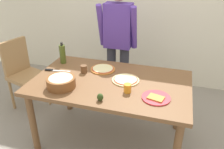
{
  "coord_description": "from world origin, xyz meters",
  "views": [
    {
      "loc": [
        0.61,
        -1.98,
        1.9
      ],
      "look_at": [
        0.0,
        0.05,
        0.81
      ],
      "focal_mm": 37.04,
      "sensor_mm": 36.0,
      "label": 1
    }
  ],
  "objects": [
    {
      "name": "cup_small_brown",
      "position": [
        -0.34,
        0.1,
        0.8
      ],
      "size": [
        0.07,
        0.07,
        0.08
      ],
      "primitive_type": "cylinder",
      "color": "brown",
      "rests_on": "dining_table"
    },
    {
      "name": "ground",
      "position": [
        0.0,
        0.0,
        0.0
      ],
      "size": [
        8.0,
        8.0,
        0.0
      ],
      "primitive_type": "plane",
      "color": "gray"
    },
    {
      "name": "olive_oil_bottle",
      "position": [
        -0.67,
        0.27,
        0.87
      ],
      "size": [
        0.07,
        0.07,
        0.26
      ],
      "color": "#47561E",
      "rests_on": "dining_table"
    },
    {
      "name": "pizza_cooked_on_tray",
      "position": [
        -0.16,
        0.23,
        0.77
      ],
      "size": [
        0.28,
        0.28,
        0.02
      ],
      "color": "#C67A33",
      "rests_on": "dining_table"
    },
    {
      "name": "avocado",
      "position": [
        0.02,
        -0.37,
        0.8
      ],
      "size": [
        0.06,
        0.06,
        0.07
      ],
      "primitive_type": "ellipsoid",
      "color": "#2D4219",
      "rests_on": "dining_table"
    },
    {
      "name": "popcorn_bowl",
      "position": [
        -0.43,
        -0.25,
        0.82
      ],
      "size": [
        0.28,
        0.28,
        0.11
      ],
      "color": "brown",
      "rests_on": "dining_table"
    },
    {
      "name": "person_cook",
      "position": [
        -0.13,
        0.76,
        0.94
      ],
      "size": [
        0.49,
        0.25,
        1.62
      ],
      "color": "#2D2D38",
      "rests_on": "ground"
    },
    {
      "name": "plate_with_slice",
      "position": [
        0.49,
        -0.2,
        0.77
      ],
      "size": [
        0.26,
        0.26,
        0.02
      ],
      "color": "red",
      "rests_on": "dining_table"
    },
    {
      "name": "pizza_raw_on_board",
      "position": [
        0.15,
        0.05,
        0.77
      ],
      "size": [
        0.28,
        0.28,
        0.02
      ],
      "color": "beige",
      "rests_on": "dining_table"
    },
    {
      "name": "wall_back",
      "position": [
        0.0,
        1.6,
        1.3
      ],
      "size": [
        5.6,
        0.1,
        2.6
      ],
      "primitive_type": "cube",
      "color": "silver",
      "rests_on": "ground"
    },
    {
      "name": "chair_wooden_left",
      "position": [
        -1.32,
        0.32,
        0.54
      ],
      "size": [
        0.5,
        0.5,
        0.95
      ],
      "color": "#A37A4C",
      "rests_on": "ground"
    },
    {
      "name": "dining_table",
      "position": [
        0.0,
        0.0,
        0.67
      ],
      "size": [
        1.6,
        0.96,
        0.76
      ],
      "color": "brown",
      "rests_on": "ground"
    },
    {
      "name": "cup_orange",
      "position": [
        0.21,
        -0.16,
        0.8
      ],
      "size": [
        0.07,
        0.07,
        0.08
      ],
      "primitive_type": "cylinder",
      "color": "orange",
      "rests_on": "dining_table"
    },
    {
      "name": "chef_knife",
      "position": [
        -0.67,
        0.04,
        0.77
      ],
      "size": [
        0.29,
        0.07,
        0.02
      ],
      "color": "silver",
      "rests_on": "dining_table"
    }
  ]
}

